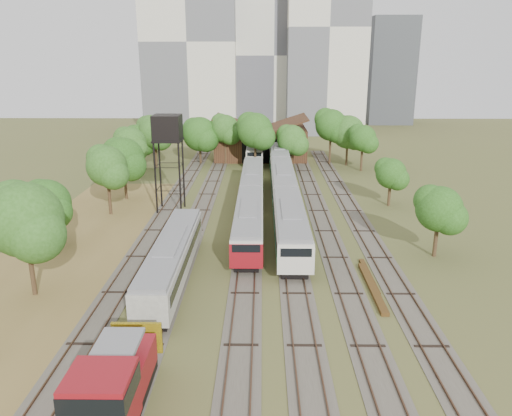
{
  "coord_description": "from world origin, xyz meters",
  "views": [
    {
      "loc": [
        -0.71,
        -31.71,
        17.44
      ],
      "look_at": [
        -1.34,
        17.87,
        2.5
      ],
      "focal_mm": 35.0,
      "sensor_mm": 36.0,
      "label": 1
    }
  ],
  "objects_px": {
    "shunter_locomotive": "(113,388)",
    "water_tower": "(167,131)",
    "railcar_red_set": "(251,199)",
    "railcar_green_set": "(283,183)"
  },
  "relations": [
    {
      "from": "railcar_green_set",
      "to": "shunter_locomotive",
      "type": "bearing_deg",
      "value": -103.42
    },
    {
      "from": "railcar_red_set",
      "to": "railcar_green_set",
      "type": "height_order",
      "value": "railcar_green_set"
    },
    {
      "from": "water_tower",
      "to": "railcar_red_set",
      "type": "bearing_deg",
      "value": -10.05
    },
    {
      "from": "shunter_locomotive",
      "to": "water_tower",
      "type": "height_order",
      "value": "water_tower"
    },
    {
      "from": "railcar_red_set",
      "to": "railcar_green_set",
      "type": "relative_size",
      "value": 0.66
    },
    {
      "from": "railcar_green_set",
      "to": "shunter_locomotive",
      "type": "xyz_separation_m",
      "value": [
        -10.0,
        -41.91,
        -0.06
      ]
    },
    {
      "from": "water_tower",
      "to": "shunter_locomotive",
      "type": "bearing_deg",
      "value": -84.38
    },
    {
      "from": "water_tower",
      "to": "railcar_green_set",
      "type": "bearing_deg",
      "value": 22.99
    },
    {
      "from": "railcar_red_set",
      "to": "water_tower",
      "type": "relative_size",
      "value": 3.07
    },
    {
      "from": "railcar_red_set",
      "to": "railcar_green_set",
      "type": "bearing_deg",
      "value": 61.75
    }
  ]
}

